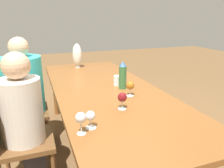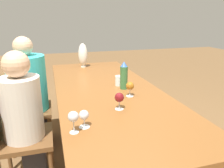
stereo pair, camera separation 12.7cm
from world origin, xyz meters
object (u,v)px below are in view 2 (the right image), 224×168
at_px(vase, 83,55).
at_px(wine_glass_1, 84,116).
at_px(wine_glass_0, 73,117).
at_px(chair_near, 16,135).
at_px(water_bottle, 124,76).
at_px(chair_far, 23,107).
at_px(person_far, 30,92).
at_px(wine_glass_2, 119,98).
at_px(person_near, 25,116).
at_px(water_tumbler, 119,81).
at_px(wine_glass_3, 130,86).

relative_size(vase, wine_glass_1, 2.82).
xyz_separation_m(wine_glass_0, chair_near, (0.54, 0.43, -0.36)).
bearing_deg(wine_glass_1, water_bottle, -36.51).
bearing_deg(chair_far, person_far, -90.00).
relative_size(wine_glass_2, chair_near, 0.15).
height_order(vase, chair_near, vase).
height_order(wine_glass_0, wine_glass_2, wine_glass_0).
bearing_deg(person_near, wine_glass_2, -110.97).
height_order(chair_near, chair_far, same).
distance_m(wine_glass_1, person_near, 0.67).
height_order(water_tumbler, wine_glass_3, wine_glass_3).
bearing_deg(chair_far, vase, -48.74).
bearing_deg(person_far, chair_near, 172.06).
relative_size(wine_glass_3, person_near, 0.11).
distance_m(wine_glass_1, wine_glass_3, 0.67).
xyz_separation_m(water_bottle, vase, (1.08, 0.23, 0.04)).
height_order(wine_glass_0, chair_far, chair_far).
distance_m(wine_glass_1, person_far, 1.17).
distance_m(water_bottle, wine_glass_0, 0.93).
height_order(wine_glass_1, person_near, person_near).
height_order(water_bottle, person_far, person_far).
bearing_deg(vase, wine_glass_1, 171.29).
bearing_deg(chair_far, person_near, -172.30).
relative_size(wine_glass_2, wine_glass_3, 1.00).
bearing_deg(water_tumbler, chair_far, 73.64).
relative_size(wine_glass_3, person_far, 0.11).
height_order(chair_far, person_far, person_far).
relative_size(wine_glass_0, person_far, 0.12).
distance_m(water_tumbler, person_near, 0.97).
distance_m(chair_near, chair_far, 0.60).
height_order(water_bottle, person_near, person_near).
bearing_deg(wine_glass_2, person_near, 69.03).
distance_m(water_bottle, chair_near, 1.09).
bearing_deg(water_tumbler, chair_near, 107.31).
bearing_deg(wine_glass_3, wine_glass_1, 133.41).
xyz_separation_m(vase, person_near, (-1.27, 0.69, -0.27)).
relative_size(chair_near, chair_far, 1.00).
distance_m(water_bottle, person_near, 0.97).
height_order(water_tumbler, wine_glass_2, wine_glass_2).
xyz_separation_m(water_bottle, water_tumbler, (0.12, 0.01, -0.08)).
bearing_deg(wine_glass_3, water_tumbler, -0.85).
distance_m(water_bottle, water_tumbler, 0.14).
relative_size(water_tumbler, chair_far, 0.12).
distance_m(wine_glass_0, wine_glass_2, 0.46).
xyz_separation_m(water_bottle, person_near, (-0.19, 0.92, -0.23)).
bearing_deg(vase, person_near, 151.62).
relative_size(wine_glass_0, person_near, 0.12).
height_order(wine_glass_2, chair_far, chair_far).
height_order(chair_near, person_near, person_near).
distance_m(water_tumbler, wine_glass_1, 0.94).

